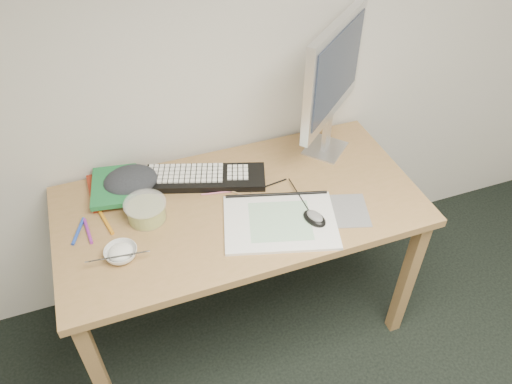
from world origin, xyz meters
The scene contains 18 objects.
desk centered at (-0.17, 1.43, 0.67)m, with size 1.40×0.70×0.75m.
mousepad centered at (0.18, 1.26, 0.75)m, with size 0.20×0.18×0.00m, color slate.
sketchpad centered at (-0.06, 1.28, 0.76)m, with size 0.41×0.29×0.01m, color white.
keyboard centered at (-0.26, 1.61, 0.76)m, with size 0.48×0.15×0.03m, color black.
monitor centered at (0.29, 1.63, 1.11)m, with size 0.40×0.35×0.58m.
mouse centered at (0.06, 1.24, 0.78)m, with size 0.06×0.10×0.03m, color black.
rice_bowl centered at (-0.64, 1.31, 0.77)m, with size 0.11×0.11×0.04m, color white.
chopsticks centered at (-0.65, 1.28, 0.79)m, with size 0.02×0.02×0.20m, color silver.
fruit_tub centered at (-0.52, 1.47, 0.79)m, with size 0.16×0.16×0.08m, color gold.
book_red centered at (-0.63, 1.67, 0.76)m, with size 0.16×0.21×0.02m, color maroon.
book_green centered at (-0.61, 1.66, 0.78)m, with size 0.17×0.24×0.02m, color #1B6E36.
cloth_lump centered at (-0.54, 1.66, 0.79)m, with size 0.18×0.15×0.07m, color #2A2C32.
pencil_pink centered at (-0.21, 1.51, 0.75)m, with size 0.01×0.01×0.18m, color #CD668A.
pencil_tan centered at (-0.19, 1.52, 0.75)m, with size 0.01×0.01×0.19m, color tan.
pencil_black centered at (-0.03, 1.49, 0.75)m, with size 0.01×0.01×0.17m, color black.
marker_blue centered at (-0.77, 1.48, 0.76)m, with size 0.01×0.01×0.13m, color #2143B5.
marker_orange centered at (-0.67, 1.50, 0.76)m, with size 0.01×0.01×0.14m, color orange.
marker_purple centered at (-0.73, 1.47, 0.76)m, with size 0.01×0.01×0.13m, color purple.
Camera 1 is at (-0.58, 0.09, 2.08)m, focal length 35.00 mm.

